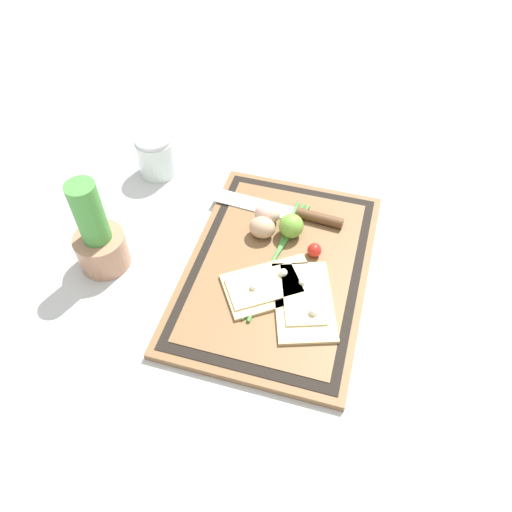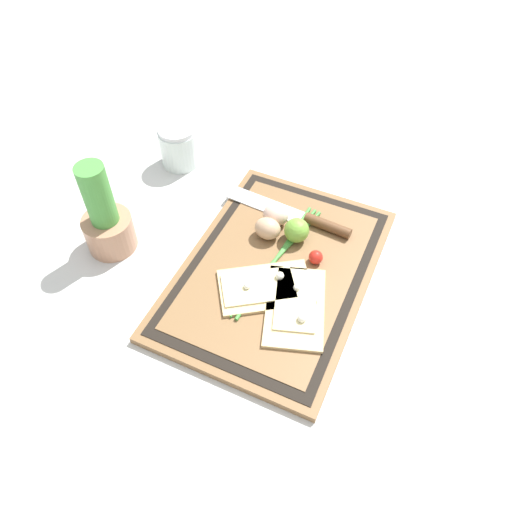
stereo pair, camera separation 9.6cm
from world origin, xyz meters
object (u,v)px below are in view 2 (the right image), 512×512
object	(u,v)px
pizza_slice_far	(264,287)
knife	(307,219)
egg_pink	(276,215)
cherry_tomato_red	(316,257)
lime	(297,230)
herb_pot	(106,221)
pizza_slice_near	(295,305)
egg_brown	(268,229)
sauce_jar	(179,148)

from	to	relation	value
pizza_slice_far	knife	xyz separation A→B (m)	(0.20, -0.01, 0.00)
egg_pink	cherry_tomato_red	bearing A→B (deg)	-119.73
lime	herb_pot	distance (m)	0.38
knife	herb_pot	size ratio (longest dim) A/B	1.40
knife	lime	bearing A→B (deg)	176.17
pizza_slice_near	egg_brown	size ratio (longest dim) A/B	3.73
sauce_jar	egg_pink	bearing A→B (deg)	-109.77
egg_pink	sauce_jar	bearing A→B (deg)	70.23
knife	egg_pink	xyz separation A→B (m)	(-0.03, 0.06, 0.01)
egg_pink	lime	xyz separation A→B (m)	(-0.02, -0.06, 0.00)
pizza_slice_near	egg_pink	size ratio (longest dim) A/B	3.73
knife	egg_pink	size ratio (longest dim) A/B	5.34
knife	cherry_tomato_red	size ratio (longest dim) A/B	10.32
pizza_slice_far	sauce_jar	world-z (taller)	sauce_jar
pizza_slice_near	knife	distance (m)	0.22
pizza_slice_near	pizza_slice_far	xyz separation A→B (m)	(0.01, 0.07, 0.00)
pizza_slice_far	cherry_tomato_red	distance (m)	0.12
egg_pink	herb_pot	size ratio (longest dim) A/B	0.26
cherry_tomato_red	herb_pot	bearing A→B (deg)	106.31
pizza_slice_near	herb_pot	distance (m)	0.40
egg_pink	pizza_slice_near	bearing A→B (deg)	-146.85
pizza_slice_far	knife	world-z (taller)	pizza_slice_far
egg_brown	cherry_tomato_red	world-z (taller)	egg_brown
pizza_slice_near	cherry_tomato_red	bearing A→B (deg)	1.97
egg_brown	herb_pot	size ratio (longest dim) A/B	0.26
lime	sauce_jar	bearing A→B (deg)	69.67
egg_pink	sauce_jar	world-z (taller)	sauce_jar
egg_pink	lime	size ratio (longest dim) A/B	1.07
egg_pink	egg_brown	bearing A→B (deg)	-179.46
cherry_tomato_red	egg_pink	bearing A→B (deg)	60.27
egg_brown	cherry_tomato_red	bearing A→B (deg)	-101.65
sauce_jar	cherry_tomato_red	bearing A→B (deg)	-112.72
lime	pizza_slice_near	bearing A→B (deg)	-158.58
pizza_slice_far	sauce_jar	distance (m)	0.43
pizza_slice_near	lime	bearing A→B (deg)	21.42
lime	sauce_jar	size ratio (longest dim) A/B	0.51
pizza_slice_far	egg_brown	bearing A→B (deg)	20.90
pizza_slice_far	herb_pot	world-z (taller)	herb_pot
herb_pot	lime	bearing A→B (deg)	-65.28
pizza_slice_far	sauce_jar	size ratio (longest dim) A/B	2.03
egg_pink	lime	distance (m)	0.06
pizza_slice_far	egg_pink	size ratio (longest dim) A/B	3.73
egg_pink	cherry_tomato_red	xyz separation A→B (m)	(-0.06, -0.11, -0.01)
pizza_slice_far	cherry_tomato_red	bearing A→B (deg)	-32.80
pizza_slice_far	egg_brown	xyz separation A→B (m)	(0.12, 0.05, 0.02)
egg_brown	egg_pink	distance (m)	0.04
lime	cherry_tomato_red	distance (m)	0.07
knife	herb_pot	world-z (taller)	herb_pot
knife	herb_pot	bearing A→B (deg)	121.58
cherry_tomato_red	lime	bearing A→B (deg)	54.56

